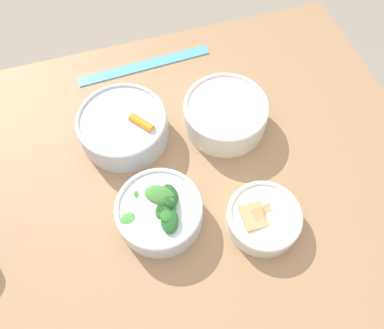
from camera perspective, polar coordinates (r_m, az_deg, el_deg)
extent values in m
plane|color=gray|center=(1.44, 0.14, -17.07)|extent=(10.00, 10.00, 0.00)
cube|color=#99724C|center=(0.75, 0.27, -6.16)|extent=(1.00, 0.92, 0.03)
cube|color=olive|center=(1.30, -24.23, -1.38)|extent=(0.06, 0.06, 0.70)
cube|color=olive|center=(1.36, 13.26, 8.22)|extent=(0.06, 0.06, 0.70)
cylinder|color=silver|center=(0.79, -10.40, 5.56)|extent=(0.18, 0.18, 0.06)
torus|color=silver|center=(0.77, -10.75, 6.80)|extent=(0.18, 0.18, 0.01)
cylinder|color=orange|center=(0.77, -10.08, 5.52)|extent=(0.05, 0.05, 0.02)
cylinder|color=orange|center=(0.78, -11.83, 6.00)|extent=(0.05, 0.05, 0.02)
cylinder|color=orange|center=(0.78, -11.70, 5.67)|extent=(0.06, 0.04, 0.02)
cylinder|color=orange|center=(0.76, -7.69, 6.25)|extent=(0.05, 0.05, 0.02)
cylinder|color=silver|center=(0.70, -4.96, -7.31)|extent=(0.16, 0.16, 0.05)
torus|color=silver|center=(0.68, -5.12, -6.54)|extent=(0.16, 0.16, 0.01)
ellipsoid|color=#2D7028|center=(0.66, -3.76, -7.00)|extent=(0.04, 0.05, 0.02)
ellipsoid|color=#3D8433|center=(0.70, -7.75, -4.12)|extent=(0.04, 0.04, 0.03)
ellipsoid|color=#4C933D|center=(0.68, -8.69, -8.14)|extent=(0.05, 0.04, 0.02)
ellipsoid|color=#235B23|center=(0.67, -3.51, -4.52)|extent=(0.05, 0.07, 0.05)
ellipsoid|color=#235B23|center=(0.66, -3.91, -8.12)|extent=(0.04, 0.04, 0.04)
ellipsoid|color=#3D8433|center=(0.67, -4.57, -10.55)|extent=(0.05, 0.06, 0.02)
ellipsoid|color=#3D8433|center=(0.67, -0.75, -8.89)|extent=(0.04, 0.05, 0.02)
ellipsoid|color=#3D8433|center=(0.66, -4.08, -6.69)|extent=(0.05, 0.05, 0.03)
ellipsoid|color=#235B23|center=(0.66, -3.44, -8.49)|extent=(0.04, 0.05, 0.02)
ellipsoid|color=#4C933D|center=(0.66, -4.84, -4.99)|extent=(0.06, 0.05, 0.04)
cylinder|color=silver|center=(0.80, 5.08, 7.54)|extent=(0.18, 0.18, 0.06)
torus|color=silver|center=(0.78, 5.25, 8.84)|extent=(0.18, 0.18, 0.01)
cylinder|color=#9E6B4C|center=(0.81, 5.03, 7.14)|extent=(0.16, 0.16, 0.03)
ellipsoid|color=#A36B4C|center=(0.76, 4.73, 4.72)|extent=(0.01, 0.01, 0.01)
ellipsoid|color=#AD7551|center=(0.78, 2.83, 6.86)|extent=(0.01, 0.01, 0.01)
ellipsoid|color=#AD7551|center=(0.82, 9.27, 10.16)|extent=(0.01, 0.01, 0.01)
ellipsoid|color=#AD7551|center=(0.82, 2.17, 11.21)|extent=(0.01, 0.01, 0.01)
ellipsoid|color=#A36B4C|center=(0.80, 4.41, 8.87)|extent=(0.01, 0.01, 0.01)
ellipsoid|color=#8E5B3D|center=(0.83, 8.71, 10.94)|extent=(0.01, 0.01, 0.01)
ellipsoid|color=#A36B4C|center=(0.81, 6.59, 9.10)|extent=(0.01, 0.01, 0.01)
ellipsoid|color=#AD7551|center=(0.78, 7.42, 5.92)|extent=(0.01, 0.01, 0.01)
ellipsoid|color=#AD7551|center=(0.81, 7.49, 9.85)|extent=(0.01, 0.01, 0.01)
ellipsoid|color=#8E5B3D|center=(0.75, 4.08, 3.96)|extent=(0.01, 0.01, 0.01)
ellipsoid|color=#8E5B3D|center=(0.83, 6.82, 11.40)|extent=(0.01, 0.01, 0.01)
ellipsoid|color=#AD7551|center=(0.81, 9.29, 8.92)|extent=(0.01, 0.01, 0.01)
cylinder|color=tan|center=(0.79, 7.81, 8.60)|extent=(0.03, 0.03, 0.01)
cylinder|color=#E0A88E|center=(0.79, 4.26, 8.62)|extent=(0.03, 0.03, 0.01)
cylinder|color=silver|center=(0.71, 10.79, -8.12)|extent=(0.14, 0.14, 0.04)
torus|color=silver|center=(0.70, 11.04, -7.59)|extent=(0.14, 0.14, 0.01)
cube|color=tan|center=(0.72, 12.91, -6.72)|extent=(0.05, 0.06, 0.02)
cube|color=tan|center=(0.70, 11.53, -8.58)|extent=(0.06, 0.06, 0.02)
cube|color=tan|center=(0.69, 9.37, -8.77)|extent=(0.05, 0.05, 0.03)
cube|color=tan|center=(0.70, 10.99, -7.64)|extent=(0.04, 0.04, 0.02)
cube|color=tan|center=(0.69, 9.38, -7.78)|extent=(0.05, 0.05, 0.01)
cube|color=#4C99E0|center=(0.93, -7.23, 14.76)|extent=(0.32, 0.04, 0.00)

